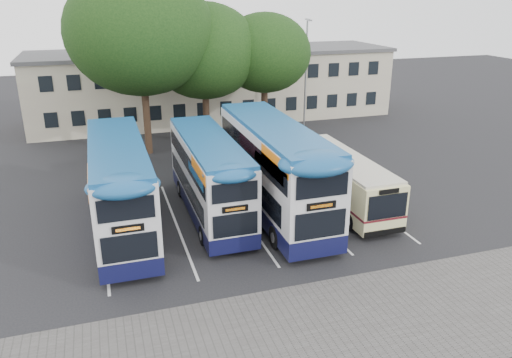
{
  "coord_description": "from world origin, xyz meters",
  "views": [
    {
      "loc": [
        -10.35,
        -17.86,
        11.02
      ],
      "look_at": [
        -3.04,
        5.0,
        2.0
      ],
      "focal_mm": 35.0,
      "sensor_mm": 36.0,
      "label": 1
    }
  ],
  "objects": [
    {
      "name": "bus_single",
      "position": [
        1.86,
        5.05,
        1.56
      ],
      "size": [
        2.34,
        9.21,
        2.75
      ],
      "color": "beige",
      "rests_on": "ground"
    },
    {
      "name": "ground",
      "position": [
        0.0,
        0.0,
        0.0
      ],
      "size": [
        120.0,
        120.0,
        0.0
      ],
      "primitive_type": "plane",
      "color": "black",
      "rests_on": "ground"
    },
    {
      "name": "tree_mid",
      "position": [
        -2.65,
        18.67,
        6.99
      ],
      "size": [
        8.13,
        8.13,
        10.46
      ],
      "color": "black",
      "rests_on": "ground"
    },
    {
      "name": "bus_dd_mid",
      "position": [
        -5.31,
        5.83,
        2.29
      ],
      "size": [
        2.42,
        9.99,
        4.16
      ],
      "color": "#0F1139",
      "rests_on": "ground"
    },
    {
      "name": "bay_lines",
      "position": [
        -3.75,
        5.0,
        0.01
      ],
      "size": [
        14.12,
        11.0,
        0.01
      ],
      "color": "silver",
      "rests_on": "ground"
    },
    {
      "name": "paving_strip",
      "position": [
        -2.0,
        -5.0,
        0.01
      ],
      "size": [
        40.0,
        6.0,
        0.01
      ],
      "primitive_type": "cube",
      "color": "#595654",
      "rests_on": "ground"
    },
    {
      "name": "bus_dd_right",
      "position": [
        -2.06,
        5.02,
        2.64
      ],
      "size": [
        2.79,
        11.5,
        4.79
      ],
      "color": "#0F1139",
      "rests_on": "ground"
    },
    {
      "name": "tree_right",
      "position": [
        1.94,
        18.44,
        6.72
      ],
      "size": [
        6.96,
        6.96,
        9.7
      ],
      "color": "black",
      "rests_on": "ground"
    },
    {
      "name": "bus_dd_left",
      "position": [
        -9.79,
        5.26,
        2.46
      ],
      "size": [
        2.59,
        10.7,
        4.46
      ],
      "color": "#0F1139",
      "rests_on": "ground"
    },
    {
      "name": "tree_left",
      "position": [
        -7.19,
        17.63,
        8.51
      ],
      "size": [
        10.0,
        10.0,
        12.78
      ],
      "color": "black",
      "rests_on": "ground"
    },
    {
      "name": "lamp_post",
      "position": [
        6.0,
        19.97,
        5.08
      ],
      "size": [
        0.25,
        1.05,
        9.06
      ],
      "color": "gray",
      "rests_on": "ground"
    },
    {
      "name": "depot_building",
      "position": [
        0.0,
        26.99,
        3.15
      ],
      "size": [
        32.4,
        8.4,
        6.2
      ],
      "color": "#B9A995",
      "rests_on": "ground"
    }
  ]
}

